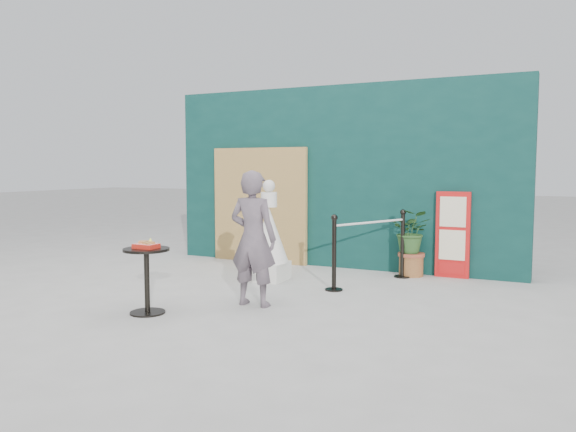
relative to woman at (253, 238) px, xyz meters
name	(u,v)px	position (x,y,z in m)	size (l,w,h in m)	color
ground	(244,308)	(-0.04, -0.15, -0.81)	(60.00, 60.00, 0.00)	#ADAAA5
back_wall	(339,177)	(-0.04, 3.00, 0.69)	(6.00, 0.30, 3.00)	#0A2E2B
bamboo_fence	(259,205)	(-1.44, 2.79, 0.19)	(1.80, 0.08, 2.00)	tan
woman	(253,238)	(0.00, 0.00, 0.00)	(0.59, 0.39, 1.63)	#655760
menu_board	(453,235)	(1.86, 2.80, -0.16)	(0.50, 0.07, 1.30)	red
statue	(269,239)	(-0.54, 1.44, -0.21)	(0.58, 0.58, 1.48)	silver
cafe_table	(147,270)	(-0.91, -0.85, -0.32)	(0.52, 0.52, 0.75)	black
food_basket	(146,245)	(-0.90, -0.85, -0.03)	(0.26, 0.19, 0.11)	red
planter	(412,237)	(1.27, 2.67, -0.22)	(0.60, 0.52, 1.03)	#975E31
stanchion_barrier	(370,249)	(0.87, 1.85, -0.32)	(0.84, 1.54, 1.03)	black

